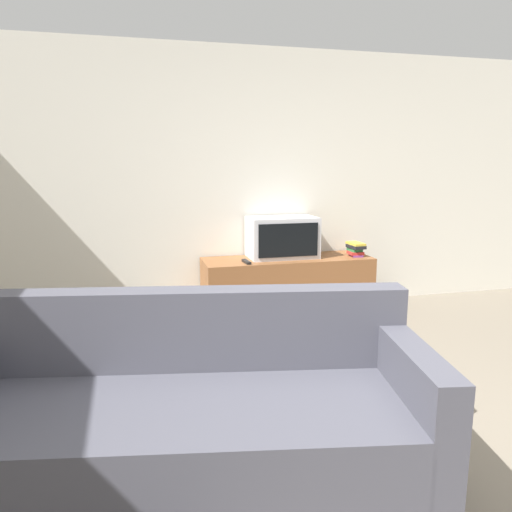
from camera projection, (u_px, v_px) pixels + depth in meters
The scene contains 7 objects.
ground_plane at pixel (390, 487), 2.34m from camera, with size 14.00×14.00×0.00m, color #756B5B.
wall_back at pixel (243, 182), 4.98m from camera, with size 9.00×0.06×2.60m.
tv_stand at pixel (287, 286), 4.96m from camera, with size 1.66×0.53×0.57m.
television at pixel (282, 237), 4.92m from camera, with size 0.67×0.41×0.40m.
couch at pixel (188, 429), 2.27m from camera, with size 2.28×1.23×0.88m.
book_stack at pixel (356, 249), 5.01m from camera, with size 0.15×0.23×0.14m.
remote_on_stand at pixel (246, 262), 4.67m from camera, with size 0.05×0.19×0.02m.
Camera 1 is at (-1.14, -1.87, 1.51)m, focal length 35.00 mm.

